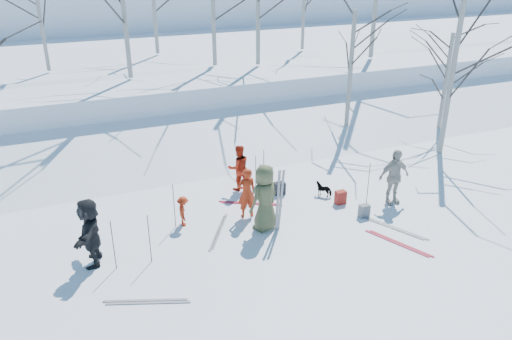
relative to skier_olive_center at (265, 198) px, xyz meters
name	(u,v)px	position (x,y,z in m)	size (l,w,h in m)	color
ground	(277,233)	(0.22, -0.36, -0.97)	(120.00, 120.00, 0.00)	white
snow_ramp	(202,144)	(0.22, 6.64, -0.82)	(70.00, 9.50, 1.40)	white
snow_plateau	(149,70)	(0.22, 16.64, 0.03)	(70.00, 18.00, 2.20)	white
far_hill	(100,11)	(0.22, 37.64, 1.03)	(90.00, 30.00, 6.00)	white
skier_olive_center	(265,198)	(0.00, 0.00, 0.00)	(0.95, 0.62, 1.93)	#494E2F
skier_red_north	(247,193)	(-0.20, 0.84, -0.20)	(0.56, 0.37, 1.54)	#B32C10
skier_redor_behind	(239,168)	(0.24, 2.64, -0.20)	(0.74, 0.58, 1.53)	#B2220D
skier_red_seated	(183,211)	(-2.05, 1.05, -0.52)	(0.58, 0.33, 0.90)	#B32C10
skier_cream_east	(394,177)	(4.27, -0.08, -0.09)	(1.03, 0.43, 1.76)	beige
skier_grey_west	(90,232)	(-4.63, 0.12, -0.07)	(1.65, 0.53, 1.78)	black
dog	(324,189)	(2.57, 1.15, -0.74)	(0.25, 0.54, 0.46)	black
upright_ski_left	(278,201)	(0.27, -0.28, -0.02)	(0.07, 0.02, 1.90)	silver
upright_ski_right	(281,200)	(0.37, -0.27, -0.02)	(0.07, 0.02, 1.90)	silver
ski_pair_a	(398,243)	(3.00, -2.13, -0.96)	(0.94, 1.82, 0.02)	maroon
ski_pair_b	(395,228)	(3.40, -1.43, -0.96)	(1.02, 1.79, 0.02)	silver
ski_pair_c	(250,203)	(0.19, 1.53, -0.96)	(1.76, 1.09, 0.02)	maroon
ski_pair_d	(219,232)	(-1.26, 0.31, -0.96)	(1.15, 1.73, 0.02)	silver
ski_pair_e	(147,302)	(-3.73, -1.93, -0.96)	(1.85, 0.85, 0.02)	silver
ski_pole_a	(149,239)	(-3.29, -0.40, -0.30)	(0.02, 0.02, 1.34)	black
ski_pole_b	(368,183)	(3.54, 0.18, -0.30)	(0.02, 0.02, 1.34)	black
ski_pole_c	(174,206)	(-2.30, 1.05, -0.30)	(0.02, 0.02, 1.34)	black
ski_pole_d	(256,175)	(0.59, 2.06, -0.30)	(0.02, 0.02, 1.34)	black
ski_pole_e	(113,245)	(-4.16, -0.35, -0.30)	(0.02, 0.02, 1.34)	black
ski_pole_f	(264,169)	(1.02, 2.42, -0.30)	(0.02, 0.02, 1.34)	black
backpack_red	(341,197)	(2.77, 0.47, -0.76)	(0.32, 0.22, 0.42)	maroon
backpack_grey	(364,211)	(2.98, -0.51, -0.78)	(0.30, 0.20, 0.38)	slate
backpack_dark	(280,188)	(1.31, 1.79, -0.77)	(0.34, 0.24, 0.40)	black
birch_plateau_b	(213,1)	(2.35, 11.27, 4.11)	(4.63, 4.63, 5.75)	silver
birch_plateau_c	(123,0)	(-1.75, 10.33, 4.39)	(5.02, 5.02, 6.31)	silver
birch_plateau_f	(304,6)	(8.02, 13.24, 3.49)	(3.76, 3.76, 4.51)	silver
birch_plateau_g	(40,16)	(-4.92, 13.03, 3.61)	(3.92, 3.92, 4.75)	silver
birch_edge_b	(452,75)	(8.57, 2.62, 2.08)	(4.87, 4.87, 6.09)	silver
birch_edge_c	(445,84)	(10.13, 4.51, 1.12)	(3.53, 3.53, 4.18)	silver
birch_edge_e	(350,77)	(6.10, 5.48, 1.60)	(4.19, 4.19, 5.13)	silver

